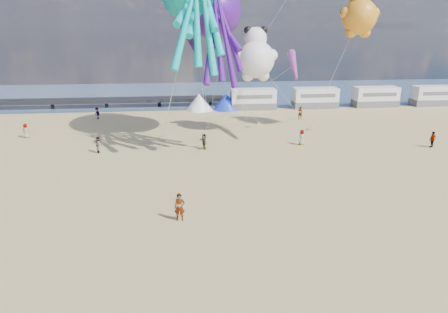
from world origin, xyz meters
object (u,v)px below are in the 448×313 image
sandbag_d (259,123)px  sandbag_b (248,127)px  beachgoer_0 (26,131)px  beachgoer_2 (97,113)px  tent_white (199,102)px  kite_panda (256,59)px  beachgoer_3 (433,139)px  kite_teddy_orange (359,17)px  standing_person (180,207)px  motorhome_2 (375,97)px  tent_blue (226,101)px  sandbag_c (309,130)px  windsock_mid (190,40)px  beachgoer_4 (204,141)px  sandbag_e (207,127)px  kite_octopus_purple (214,11)px  motorhome_1 (315,98)px  beachgoer_1 (99,145)px  beachgoer_6 (302,137)px  sandbag_a (163,136)px  windsock_right (294,65)px  motorhome_3 (434,96)px  motorhome_0 (253,99)px  beachgoer_5 (300,113)px

sandbag_d → sandbag_b: bearing=-134.6°
beachgoer_0 → beachgoer_2: bearing=-119.8°
tent_white → sandbag_b: size_ratio=8.00×
sandbag_d → kite_panda: (-1.38, -4.24, 8.20)m
beachgoer_3 → kite_teddy_orange: (-5.77, 7.41, 11.90)m
standing_person → beachgoer_2: standing_person is taller
motorhome_2 → tent_blue: size_ratio=1.65×
sandbag_c → tent_white: bearing=132.9°
kite_panda → windsock_mid: bearing=153.0°
motorhome_2 → standing_person: motorhome_2 is taller
beachgoer_0 → beachgoer_4: (19.32, -6.25, -0.02)m
beachgoer_2 → sandbag_e: (14.26, -6.22, -0.65)m
sandbag_d → kite_octopus_purple: kite_octopus_purple is taller
motorhome_1 → beachgoer_4: motorhome_1 is taller
beachgoer_1 → beachgoer_6: size_ratio=0.99×
standing_person → kite_teddy_orange: (19.81, 20.88, 11.83)m
tent_white → sandbag_a: (-4.76, -14.70, -1.09)m
motorhome_1 → standing_person: bearing=-120.2°
tent_white → windsock_right: bearing=-63.6°
beachgoer_4 → beachgoer_6: (10.20, 0.38, 0.02)m
motorhome_3 → tent_white: size_ratio=1.65×
beachgoer_1 → beachgoer_6: (20.48, 0.49, 0.01)m
motorhome_2 → motorhome_3: same height
motorhome_2 → kite_panda: (-21.25, -13.76, 6.81)m
tent_white → beachgoer_4: bearing=-91.2°
windsock_right → sandbag_c: bearing=57.8°
kite_teddy_orange → motorhome_2: bearing=79.3°
beachgoer_3 → sandbag_d: bearing=-61.6°
sandbag_e → kite_teddy_orange: 21.01m
sandbag_c → motorhome_2: bearing=42.7°
motorhome_3 → beachgoer_6: motorhome_3 is taller
beachgoer_4 → kite_teddy_orange: size_ratio=0.24×
motorhome_0 → beachgoer_6: 19.25m
motorhome_2 → tent_blue: (-23.00, 0.00, -0.30)m
windsock_mid → motorhome_3: bearing=5.1°
standing_person → motorhome_1: bearing=64.0°
kite_panda → tent_white: bearing=101.0°
beachgoer_0 → sandbag_a: (14.99, -1.42, -0.69)m
motorhome_3 → beachgoer_3: bearing=-122.7°
tent_white → kite_teddy_orange: 24.86m
sandbag_e → beachgoer_5: bearing=14.1°
sandbag_c → sandbag_d: (-5.33, 3.90, 0.00)m
sandbag_a → windsock_mid: 11.16m
sandbag_e → kite_panda: bearing=-30.5°
beachgoer_1 → sandbag_c: beachgoer_1 is taller
sandbag_e → standing_person: bearing=-97.9°
motorhome_3 → standing_person: size_ratio=3.62×
tent_white → sandbag_b: tent_white is taller
tent_white → beachgoer_2: tent_white is taller
tent_blue → kite_panda: kite_panda is taller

